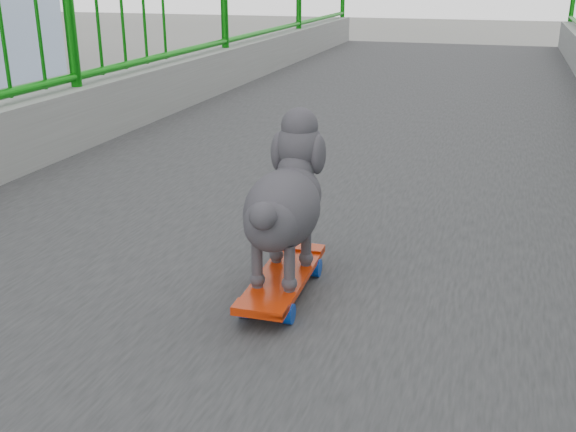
% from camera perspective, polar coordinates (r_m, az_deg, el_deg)
% --- Properties ---
extents(skateboard, '(0.15, 0.47, 0.06)m').
position_cam_1_polar(skateboard, '(1.89, -0.46, -5.45)').
color(skateboard, red).
rests_on(skateboard, footbridge).
extents(poodle, '(0.21, 0.48, 0.40)m').
position_cam_1_polar(poodle, '(1.82, -0.25, 1.39)').
color(poodle, '#343137').
rests_on(poodle, skateboard).
extents(car_0, '(1.70, 4.23, 1.44)m').
position_cam_1_polar(car_0, '(17.26, -7.02, -4.63)').
color(car_0, '#9A999E').
rests_on(car_0, ground).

